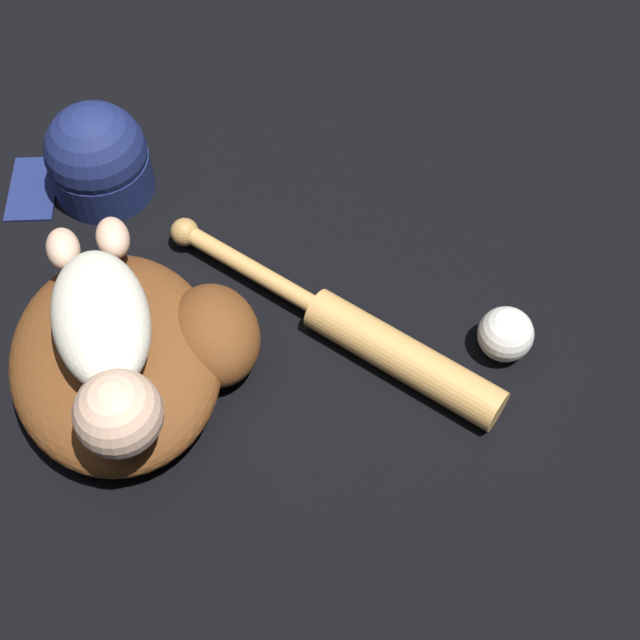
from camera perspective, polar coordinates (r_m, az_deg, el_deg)
ground_plane at (r=1.18m, az=-14.84°, el=-2.66°), size 6.00×6.00×0.00m
baseball_glove at (r=1.11m, az=-11.90°, el=-2.20°), size 0.38×0.36×0.10m
baby_figure at (r=1.02m, az=-13.59°, el=-1.32°), size 0.34×0.18×0.10m
baseball_bat at (r=1.13m, az=3.06°, el=-1.10°), size 0.48×0.23×0.05m
baseball at (r=1.15m, az=11.79°, el=-0.90°), size 0.07×0.07×0.07m
baseball_cap at (r=1.32m, az=-14.09°, el=9.95°), size 0.20×0.22×0.14m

